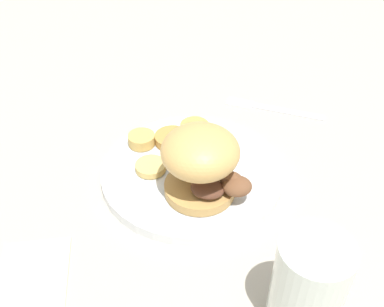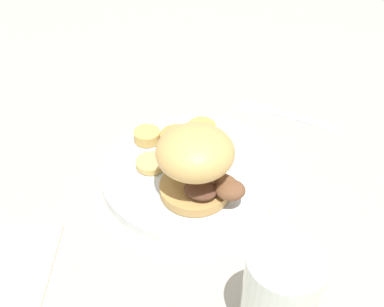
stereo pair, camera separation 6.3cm
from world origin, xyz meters
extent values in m
plane|color=#B2A899|center=(0.00, 0.00, 0.00)|extent=(4.00, 4.00, 0.00)
cylinder|color=white|center=(0.00, 0.00, 0.01)|extent=(0.26, 0.26, 0.02)
torus|color=white|center=(0.00, 0.00, 0.01)|extent=(0.26, 0.26, 0.01)
cylinder|color=tan|center=(-0.03, 0.04, 0.02)|extent=(0.10, 0.10, 0.01)
ellipsoid|color=brown|center=(-0.08, 0.04, 0.04)|extent=(0.05, 0.05, 0.02)
ellipsoid|color=brown|center=(-0.07, 0.03, 0.04)|extent=(0.04, 0.03, 0.02)
ellipsoid|color=#563323|center=(-0.04, 0.06, 0.04)|extent=(0.05, 0.04, 0.02)
ellipsoid|color=brown|center=(0.00, 0.02, 0.05)|extent=(0.04, 0.04, 0.02)
ellipsoid|color=brown|center=(-0.03, 0.05, 0.04)|extent=(0.03, 0.03, 0.02)
ellipsoid|color=#4C281E|center=(-0.03, 0.03, 0.04)|extent=(0.05, 0.05, 0.02)
ellipsoid|color=tan|center=(-0.03, 0.04, 0.09)|extent=(0.10, 0.10, 0.06)
cylinder|color=tan|center=(0.00, -0.04, 0.02)|extent=(0.05, 0.05, 0.01)
cylinder|color=tan|center=(0.03, -0.08, 0.02)|extent=(0.05, 0.05, 0.01)
cylinder|color=#DBB766|center=(0.05, 0.03, 0.02)|extent=(0.04, 0.04, 0.01)
cylinder|color=#BC8942|center=(0.05, -0.04, 0.02)|extent=(0.05, 0.05, 0.01)
cylinder|color=tan|center=(0.09, -0.02, 0.03)|extent=(0.04, 0.04, 0.02)
cube|color=silver|center=(-0.09, -0.22, 0.00)|extent=(0.13, 0.02, 0.00)
cube|color=silver|center=(-0.01, -0.21, 0.00)|extent=(0.05, 0.03, 0.00)
cylinder|color=silver|center=(-0.19, 0.17, 0.06)|extent=(0.07, 0.07, 0.12)
cube|color=beige|center=(0.10, 0.24, 0.00)|extent=(0.13, 0.15, 0.01)
camera|label=1|loc=(-0.18, 0.45, 0.44)|focal=42.00mm
camera|label=2|loc=(-0.24, 0.42, 0.44)|focal=42.00mm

